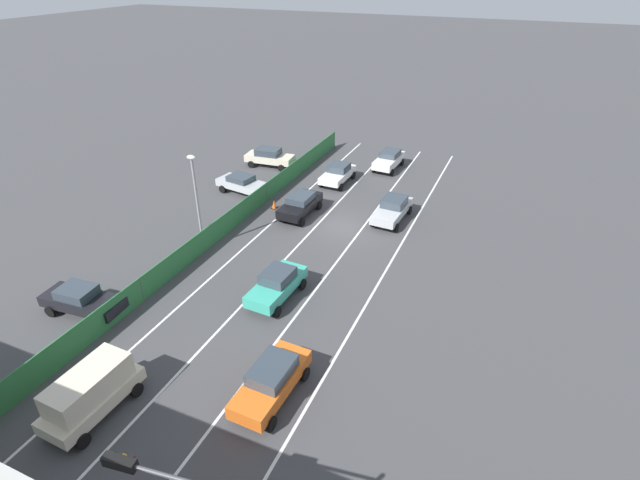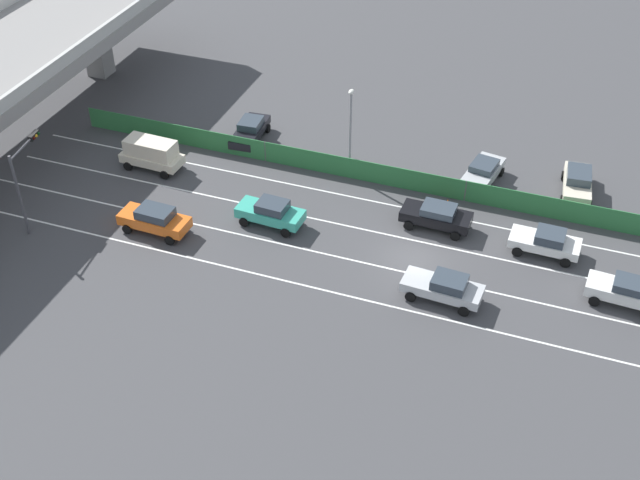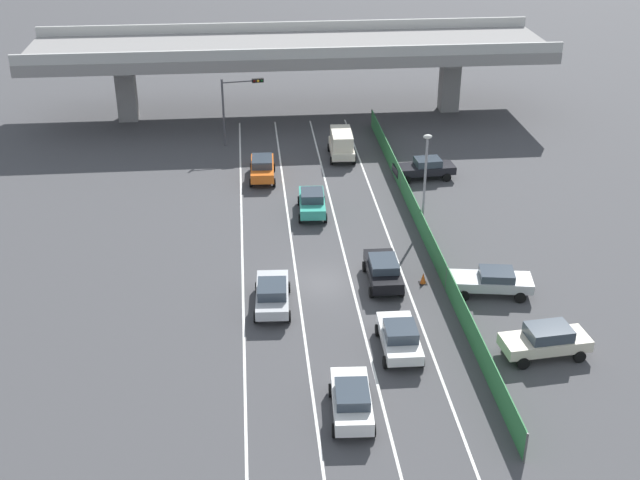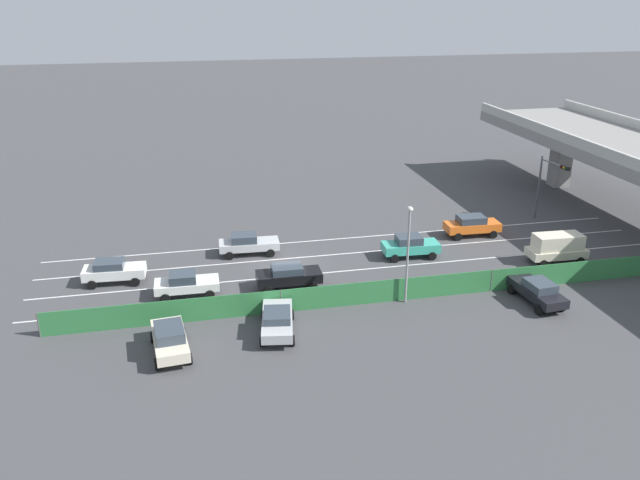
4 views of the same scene
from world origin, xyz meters
name	(u,v)px [view 3 (image 3 of 4)]	position (x,y,z in m)	size (l,w,h in m)	color
ground_plane	(324,282)	(0.00, 0.00, 0.00)	(300.00, 300.00, 0.00)	#424244
lane_line_left_edge	(242,242)	(-4.80, 5.64, 0.00)	(0.14, 47.29, 0.01)	silver
lane_line_mid_left	(291,240)	(-1.60, 5.64, 0.00)	(0.14, 47.29, 0.01)	silver
lane_line_mid_right	(340,238)	(1.60, 5.64, 0.00)	(0.14, 47.29, 0.01)	silver
lane_line_right_edge	(388,236)	(4.80, 5.64, 0.00)	(0.14, 47.29, 0.01)	silver
elevated_overpass	(290,51)	(0.00, 31.29, 5.92)	(46.46, 10.61, 7.46)	gray
green_fence	(421,224)	(6.97, 5.64, 0.79)	(0.10, 43.39, 1.57)	#2D753D
car_sedan_black	(383,270)	(3.43, -0.47, 0.92)	(2.06, 4.48, 1.63)	black
car_taxi_orange	(262,167)	(-3.13, 16.11, 0.96)	(2.07, 4.58, 1.75)	orange
car_sedan_white	(400,337)	(3.14, -7.38, 0.88)	(2.11, 4.29, 1.62)	white
car_sedan_silver	(272,294)	(-3.16, -2.52, 0.90)	(2.21, 4.68, 1.64)	#B7BABC
car_taxi_teal	(312,201)	(0.10, 9.54, 0.94)	(2.12, 4.40, 1.73)	teal
car_hatchback_white	(352,400)	(0.04, -12.28, 0.92)	(2.13, 4.32, 1.66)	silver
car_van_cream	(342,143)	(3.39, 19.96, 1.25)	(2.16, 4.41, 2.21)	beige
parked_sedan_cream	(546,340)	(10.46, -8.45, 0.94)	(4.61, 2.35, 1.70)	beige
parked_wagon_silver	(492,281)	(9.47, -2.19, 0.85)	(4.89, 2.61, 1.51)	#B2B5B7
parked_sedan_dark	(425,168)	(9.19, 15.02, 0.88)	(4.72, 2.22, 1.61)	black
traffic_light	(237,98)	(-4.87, 23.78, 4.03)	(3.51, 0.70, 5.71)	#47474C
street_lamp	(425,172)	(7.27, 6.65, 4.05)	(0.60, 0.36, 6.61)	gray
traffic_cone	(423,279)	(5.80, -0.68, 0.33)	(0.47, 0.47, 0.70)	orange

